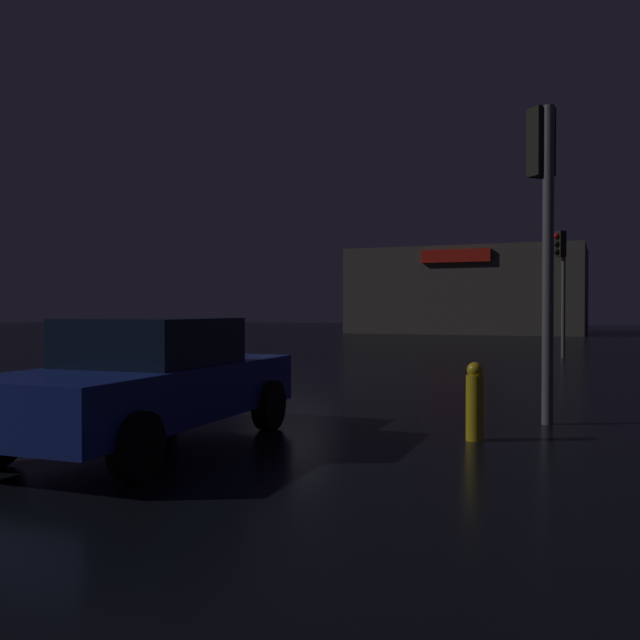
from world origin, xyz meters
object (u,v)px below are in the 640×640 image
at_px(store_building, 469,292).
at_px(traffic_signal_opposite, 561,266).
at_px(traffic_signal_main, 544,206).
at_px(fire_hydrant, 475,402).
at_px(car_near, 150,381).

distance_m(store_building, traffic_signal_opposite, 25.43).
xyz_separation_m(store_building, traffic_signal_main, (8.06, -38.67, 0.22)).
bearing_deg(fire_hydrant, traffic_signal_opposite, 89.59).
bearing_deg(fire_hydrant, store_building, 100.36).
bearing_deg(traffic_signal_opposite, fire_hydrant, -90.41).
bearing_deg(car_near, store_building, 95.17).
xyz_separation_m(store_building, car_near, (3.82, -42.17, -2.13)).
xyz_separation_m(traffic_signal_main, traffic_signal_opposite, (-0.57, 14.37, -0.02)).
bearing_deg(car_near, traffic_signal_main, 39.54).
distance_m(traffic_signal_main, fire_hydrant, 3.21).
relative_size(car_near, fire_hydrant, 4.70).
relative_size(traffic_signal_main, car_near, 0.98).
height_order(store_building, traffic_signal_main, store_building).
bearing_deg(store_building, car_near, -84.83).
distance_m(car_near, fire_hydrant, 4.01).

